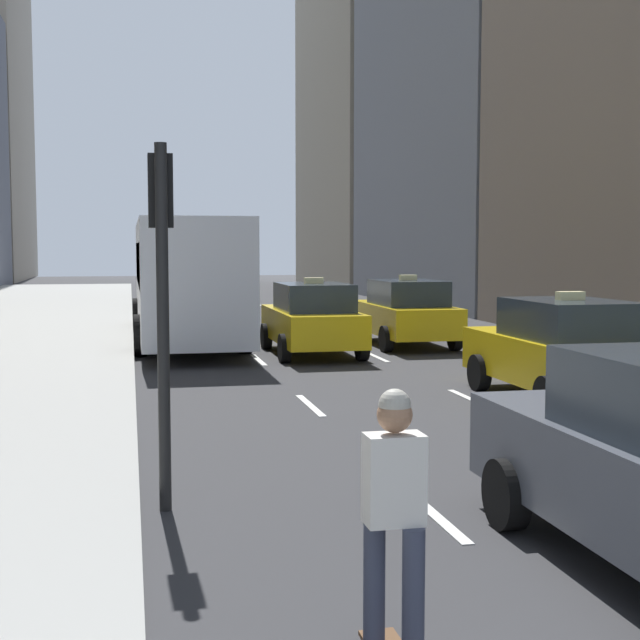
{
  "coord_description": "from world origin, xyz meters",
  "views": [
    {
      "loc": [
        -3.06,
        -0.15,
        2.61
      ],
      "look_at": [
        0.06,
        14.45,
        1.37
      ],
      "focal_mm": 50.0,
      "sensor_mm": 36.0,
      "label": 1
    }
  ],
  "objects_px": {
    "taxi_lead": "(405,312)",
    "skateboarder": "(394,515)",
    "taxi_second": "(312,319)",
    "traffic_light_pole": "(162,267)",
    "city_bus": "(184,276)",
    "taxi_third": "(563,350)"
  },
  "relations": [
    {
      "from": "taxi_second",
      "to": "traffic_light_pole",
      "type": "bearing_deg",
      "value": -108.23
    },
    {
      "from": "taxi_third",
      "to": "taxi_lead",
      "type": "bearing_deg",
      "value": 90.0
    },
    {
      "from": "taxi_lead",
      "to": "taxi_second",
      "type": "height_order",
      "value": "same"
    },
    {
      "from": "traffic_light_pole",
      "to": "taxi_third",
      "type": "bearing_deg",
      "value": 35.03
    },
    {
      "from": "taxi_lead",
      "to": "taxi_second",
      "type": "distance_m",
      "value": 3.16
    },
    {
      "from": "skateboarder",
      "to": "traffic_light_pole",
      "type": "xyz_separation_m",
      "value": [
        -1.26,
        3.71,
        1.45
      ]
    },
    {
      "from": "taxi_second",
      "to": "skateboarder",
      "type": "distance_m",
      "value": 15.93
    },
    {
      "from": "taxi_third",
      "to": "traffic_light_pole",
      "type": "xyz_separation_m",
      "value": [
        -6.75,
        -4.73,
        1.53
      ]
    },
    {
      "from": "taxi_lead",
      "to": "city_bus",
      "type": "distance_m",
      "value": 6.16
    },
    {
      "from": "taxi_third",
      "to": "traffic_light_pole",
      "type": "distance_m",
      "value": 8.38
    },
    {
      "from": "taxi_lead",
      "to": "city_bus",
      "type": "xyz_separation_m",
      "value": [
        -5.61,
        2.38,
        0.91
      ]
    },
    {
      "from": "taxi_lead",
      "to": "taxi_second",
      "type": "xyz_separation_m",
      "value": [
        -2.8,
        -1.47,
        0.0
      ]
    },
    {
      "from": "city_bus",
      "to": "skateboarder",
      "type": "relative_size",
      "value": 6.65
    },
    {
      "from": "skateboarder",
      "to": "city_bus",
      "type": "bearing_deg",
      "value": 90.35
    },
    {
      "from": "taxi_second",
      "to": "city_bus",
      "type": "bearing_deg",
      "value": 126.16
    },
    {
      "from": "taxi_third",
      "to": "skateboarder",
      "type": "distance_m",
      "value": 10.08
    },
    {
      "from": "taxi_lead",
      "to": "traffic_light_pole",
      "type": "distance_m",
      "value": 15.13
    },
    {
      "from": "taxi_lead",
      "to": "city_bus",
      "type": "bearing_deg",
      "value": 157.01
    },
    {
      "from": "taxi_third",
      "to": "skateboarder",
      "type": "bearing_deg",
      "value": -123.04
    },
    {
      "from": "taxi_lead",
      "to": "traffic_light_pole",
      "type": "bearing_deg",
      "value": -116.64
    },
    {
      "from": "taxi_lead",
      "to": "skateboarder",
      "type": "relative_size",
      "value": 2.52
    },
    {
      "from": "taxi_lead",
      "to": "skateboarder",
      "type": "distance_m",
      "value": 18.03
    }
  ]
}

